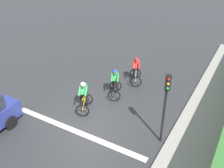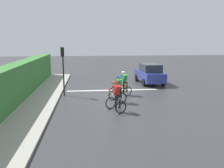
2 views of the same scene
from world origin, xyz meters
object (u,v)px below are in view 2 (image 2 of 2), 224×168
traffic_light_near_crossing (63,64)px  cyclist_second (118,90)px  cyclist_mid (124,84)px  cyclist_lead (116,97)px  car_navy (150,74)px

traffic_light_near_crossing → cyclist_second: bearing=147.6°
cyclist_mid → cyclist_lead: bearing=75.0°
cyclist_second → cyclist_mid: (-0.69, -1.92, 0.00)m
cyclist_lead → cyclist_second: bearing=-100.1°
cyclist_lead → cyclist_mid: size_ratio=1.00×
car_navy → traffic_light_near_crossing: 8.20m
car_navy → traffic_light_near_crossing: size_ratio=1.25×
cyclist_second → car_navy: bearing=-120.9°
cyclist_lead → traffic_light_near_crossing: traffic_light_near_crossing is taller
cyclist_lead → cyclist_second: (-0.34, -1.92, 0.00)m
cyclist_second → traffic_light_near_crossing: bearing=-32.4°
cyclist_mid → car_navy: size_ratio=0.40×
cyclist_mid → traffic_light_near_crossing: bearing=-4.2°
cyclist_mid → traffic_light_near_crossing: size_ratio=0.50×
traffic_light_near_crossing → cyclist_mid: bearing=175.8°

